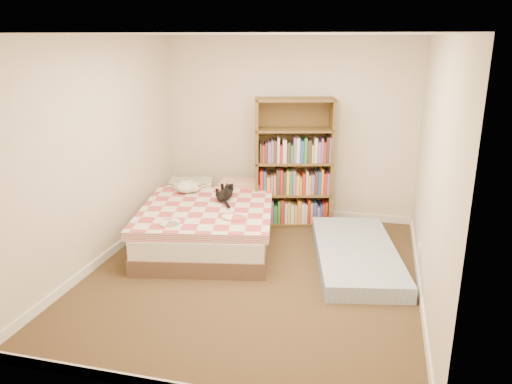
% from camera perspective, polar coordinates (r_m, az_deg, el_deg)
% --- Properties ---
extents(room, '(3.51, 4.01, 2.51)m').
position_cam_1_polar(room, '(5.10, -0.41, 2.78)').
color(room, '#3F2E1B').
rests_on(room, ground).
extents(bed, '(1.87, 2.37, 0.57)m').
position_cam_1_polar(bed, '(6.32, -5.31, -3.29)').
color(bed, brown).
rests_on(bed, room).
extents(bookshelf, '(1.12, 0.61, 1.72)m').
position_cam_1_polar(bookshelf, '(6.81, 4.31, 1.36)').
color(bookshelf, '#533C1C').
rests_on(bookshelf, room).
extents(floor_mattress, '(1.25, 2.09, 0.18)m').
position_cam_1_polar(floor_mattress, '(5.89, 11.35, -6.98)').
color(floor_mattress, '#7696C5').
rests_on(floor_mattress, room).
extents(black_cat, '(0.22, 0.66, 0.15)m').
position_cam_1_polar(black_cat, '(6.32, -3.49, -0.21)').
color(black_cat, black).
rests_on(black_cat, bed).
extents(white_dog, '(0.38, 0.40, 0.15)m').
position_cam_1_polar(white_dog, '(6.63, -7.89, 0.59)').
color(white_dog, silver).
rests_on(white_dog, bed).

